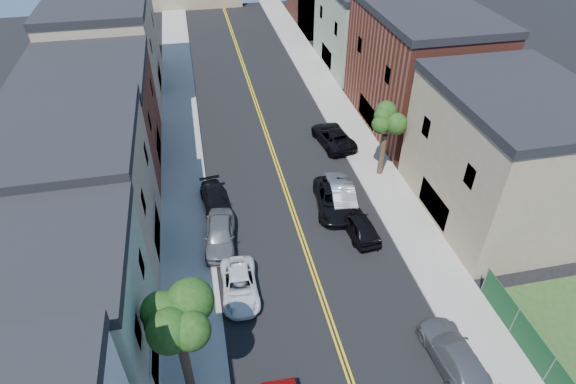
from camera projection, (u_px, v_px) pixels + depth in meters
sidewalk_left at (179, 133)px, 43.50m from camera, size 3.20×100.00×0.15m
sidewalk_right at (343, 116)px, 46.08m from camera, size 3.20×100.00×0.15m
curb_left at (198, 131)px, 43.78m from camera, size 0.30×100.00×0.15m
curb_right at (326, 118)px, 45.79m from camera, size 0.30×100.00×0.15m
bldg_left_palegrn at (43, 330)px, 21.34m from camera, size 9.00×8.00×8.50m
bldg_left_tan_near at (72, 204)px, 28.17m from camera, size 9.00×10.00×9.00m
bldg_left_brick at (95, 123)px, 37.01m from camera, size 9.00×12.00×8.00m
bldg_left_tan_far at (109, 49)px, 47.41m from camera, size 9.00×16.00×9.50m
bldg_right_tan at (503, 159)px, 31.96m from camera, size 9.00×12.00×9.00m
bldg_right_brick at (418, 71)px, 42.52m from camera, size 9.00×14.00×10.00m
bldg_right_palegrn at (365, 29)px, 53.84m from camera, size 9.00×12.00×8.50m
tree_left_mid at (174, 309)px, 19.37m from camera, size 5.20×5.20×9.29m
tree_right_far at (388, 111)px, 34.86m from camera, size 4.40×4.40×8.03m
white_pickup at (240, 286)px, 28.12m from camera, size 2.30×4.69×1.28m
grey_car_left at (220, 235)px, 31.40m from camera, size 2.52×5.09×1.67m
black_car_left at (215, 200)px, 34.65m from camera, size 2.28×4.64×1.30m
grey_car_right at (455, 355)px, 24.26m from camera, size 2.42×5.36×1.52m
black_car_right at (359, 224)px, 32.32m from camera, size 2.18×4.61×1.52m
silver_car_right at (341, 191)px, 35.26m from camera, size 2.27×5.08×1.62m
dark_car_right_far at (333, 136)px, 41.65m from camera, size 3.26×5.78×1.52m
black_suv_lane at (334, 200)px, 34.47m from camera, size 3.26×5.77×1.52m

